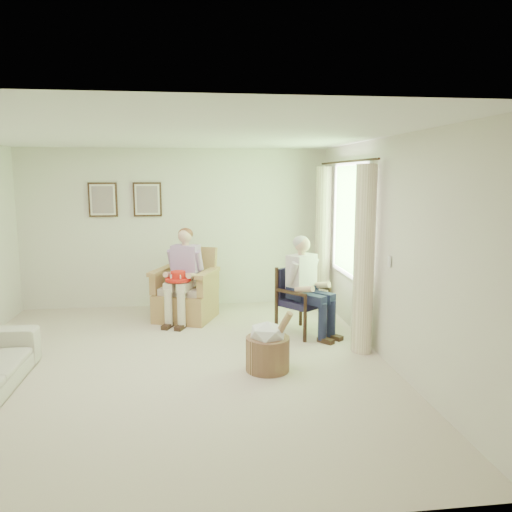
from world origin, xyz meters
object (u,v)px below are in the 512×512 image
at_px(wicker_armchair, 186,297).
at_px(wood_armchair, 302,297).
at_px(red_hat, 178,277).
at_px(person_dark, 304,280).
at_px(hatbox, 268,346).
at_px(person_wicker, 185,269).

relative_size(wicker_armchair, wood_armchair, 1.19).
bearing_deg(red_hat, wood_armchair, -17.19).
xyz_separation_m(wicker_armchair, person_dark, (1.61, -1.01, 0.43)).
xyz_separation_m(wood_armchair, person_dark, (-0.00, -0.15, 0.28)).
bearing_deg(wicker_armchair, hatbox, -45.11).
distance_m(wicker_armchair, red_hat, 0.50).
bearing_deg(red_hat, hatbox, -60.92).
distance_m(wood_armchair, hatbox, 1.51).
bearing_deg(person_dark, hatbox, -158.75).
bearing_deg(person_wicker, wicker_armchair, 111.66).
bearing_deg(person_wicker, hatbox, -43.69).
bearing_deg(person_dark, wicker_armchair, 108.94).
relative_size(person_dark, red_hat, 3.60).
bearing_deg(red_hat, wicker_armchair, 73.67).
height_order(person_wicker, red_hat, person_wicker).
relative_size(red_hat, hatbox, 0.51).
relative_size(wood_armchair, hatbox, 1.25).
bearing_deg(hatbox, red_hat, 119.08).
distance_m(red_hat, hatbox, 2.17).
height_order(red_hat, hatbox, red_hat).
xyz_separation_m(person_wicker, hatbox, (0.94, -2.05, -0.52)).
bearing_deg(wood_armchair, red_hat, 123.71).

